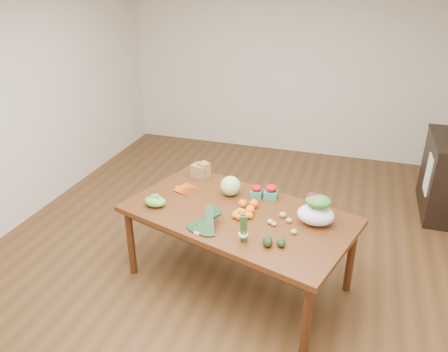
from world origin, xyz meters
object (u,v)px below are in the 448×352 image
(dining_table, at_px, (238,248))
(asparagus_bundle, at_px, (244,228))
(paper_bag, at_px, (200,170))
(cabbage, at_px, (230,186))
(kale_bunch, at_px, (204,221))
(mandarin_cluster, at_px, (243,213))
(salad_bag, at_px, (316,211))

(dining_table, height_order, asparagus_bundle, asparagus_bundle)
(paper_bag, distance_m, cabbage, 0.51)
(kale_bunch, height_order, asparagus_bundle, asparagus_bundle)
(paper_bag, bearing_deg, cabbage, -35.18)
(paper_bag, relative_size, mandarin_cluster, 1.23)
(cabbage, distance_m, mandarin_cluster, 0.43)
(paper_bag, distance_m, salad_bag, 1.37)
(paper_bag, bearing_deg, asparagus_bundle, -53.80)
(dining_table, xyz_separation_m, salad_bag, (0.67, 0.02, 0.50))
(kale_bunch, bearing_deg, paper_bag, 129.22)
(paper_bag, height_order, salad_bag, salad_bag)
(salad_bag, bearing_deg, dining_table, -178.46)
(mandarin_cluster, xyz_separation_m, asparagus_bundle, (0.10, -0.35, 0.08))
(asparagus_bundle, bearing_deg, paper_bag, 143.23)
(mandarin_cluster, relative_size, kale_bunch, 0.45)
(dining_table, bearing_deg, asparagus_bundle, -51.89)
(dining_table, bearing_deg, salad_bag, 18.57)
(asparagus_bundle, bearing_deg, mandarin_cluster, 123.30)
(dining_table, distance_m, paper_bag, 0.94)
(kale_bunch, distance_m, salad_bag, 0.94)
(cabbage, relative_size, asparagus_bundle, 0.76)
(dining_table, bearing_deg, mandarin_cluster, -32.81)
(paper_bag, distance_m, kale_bunch, 1.01)
(mandarin_cluster, bearing_deg, cabbage, 121.07)
(mandarin_cluster, height_order, asparagus_bundle, asparagus_bundle)
(paper_bag, height_order, kale_bunch, kale_bunch)
(dining_table, height_order, paper_bag, paper_bag)
(asparagus_bundle, bearing_deg, salad_bag, 57.69)
(dining_table, bearing_deg, paper_bag, 151.37)
(kale_bunch, relative_size, salad_bag, 1.29)
(kale_bunch, height_order, salad_bag, salad_bag)
(paper_bag, bearing_deg, mandarin_cluster, -46.08)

